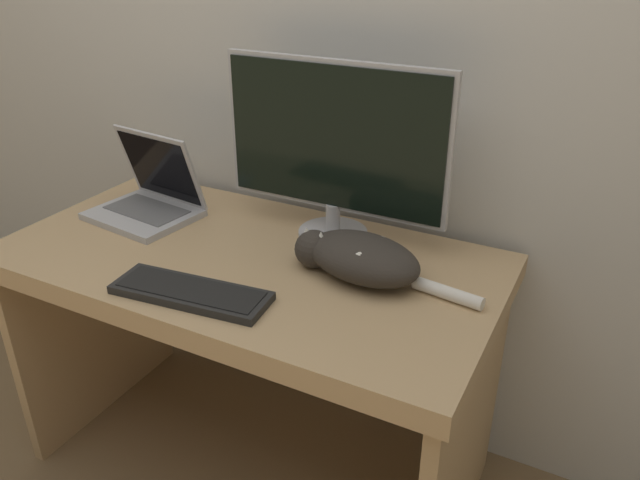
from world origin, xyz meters
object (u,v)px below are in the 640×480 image
Objects in this scene: laptop at (149,199)px; cat at (359,256)px; monitor at (334,148)px; external_keyboard at (189,292)px.

cat is (0.71, -0.05, 0.01)m from laptop.
cat is at bearing -47.84° from monitor.
cat is at bearing 3.00° from laptop.
monitor is 1.61× the size of external_keyboard.
laptop reaches higher than external_keyboard.
monitor is at bearing 64.03° from external_keyboard.
cat is (0.16, -0.17, -0.20)m from monitor.
laptop is 0.71m from cat.
laptop is at bearing -167.94° from monitor.
monitor is 1.95× the size of laptop.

